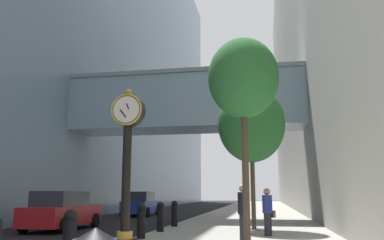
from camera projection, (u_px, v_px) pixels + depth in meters
name	position (u px, v px, depth m)	size (l,w,h in m)	color
ground_plane	(208.00, 214.00, 29.75)	(110.00, 110.00, 0.00)	black
sidewalk_right	(254.00, 212.00, 32.07)	(6.77, 80.00, 0.14)	#9E998E
building_block_left	(90.00, 18.00, 37.97)	(23.42, 80.00, 36.37)	#758EA8
building_block_right	(343.00, 22.00, 33.56)	(9.00, 80.00, 31.80)	gray
street_clock	(127.00, 161.00, 9.84)	(0.84, 0.55, 4.08)	black
bollard_second	(70.00, 236.00, 8.05)	(0.29, 0.29, 1.11)	black
bollard_fourth	(141.00, 220.00, 12.70)	(0.29, 0.29, 1.11)	black
bollard_fifth	(160.00, 216.00, 15.03)	(0.29, 0.29, 1.11)	black
bollard_sixth	(175.00, 213.00, 17.36)	(0.29, 0.29, 1.11)	black
street_tree_near	(243.00, 80.00, 10.65)	(1.91, 1.91, 5.60)	#333335
street_tree_mid_near	(251.00, 124.00, 16.54)	(2.80, 2.80, 5.90)	#333335
pedestrian_walking	(268.00, 211.00, 13.59)	(0.52, 0.50, 1.60)	#23232D
pedestrian_by_clock	(244.00, 211.00, 11.82)	(0.34, 0.34, 1.71)	#23232D
car_red_near	(62.00, 211.00, 17.20)	(2.01, 4.58, 1.66)	#AD191E
car_blue_mid	(141.00, 204.00, 27.90)	(2.03, 4.18, 1.68)	navy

